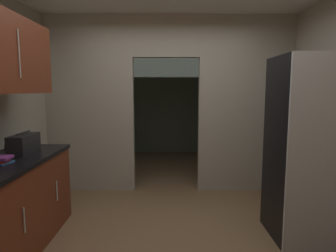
% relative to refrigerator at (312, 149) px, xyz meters
% --- Properties ---
extents(ground, '(20.00, 20.00, 0.00)m').
position_rel_refrigerator_xyz_m(ground, '(-1.46, -0.18, -0.94)').
color(ground, brown).
extents(kitchen_partition, '(3.70, 0.12, 2.64)m').
position_rel_refrigerator_xyz_m(kitchen_partition, '(-1.45, 1.47, 0.45)').
color(kitchen_partition, '#ADA899').
rests_on(kitchen_partition, ground).
extents(adjoining_room_shell, '(3.70, 2.82, 2.64)m').
position_rel_refrigerator_xyz_m(adjoining_room_shell, '(-1.46, 3.41, 0.38)').
color(adjoining_room_shell, gray).
rests_on(adjoining_room_shell, ground).
extents(refrigerator, '(0.76, 0.71, 1.88)m').
position_rel_refrigerator_xyz_m(refrigerator, '(0.00, 0.00, 0.00)').
color(refrigerator, black).
rests_on(refrigerator, ground).
extents(lower_cabinet_run, '(0.65, 1.61, 0.89)m').
position_rel_refrigerator_xyz_m(lower_cabinet_run, '(-2.98, -0.28, -0.49)').
color(lower_cabinet_run, maroon).
rests_on(lower_cabinet_run, ground).
extents(upper_cabinet_counterside, '(0.36, 1.45, 0.71)m').
position_rel_refrigerator_xyz_m(upper_cabinet_counterside, '(-2.98, -0.28, 0.93)').
color(upper_cabinet_counterside, maroon).
extents(boombox, '(0.18, 0.39, 0.23)m').
position_rel_refrigerator_xyz_m(boombox, '(-2.96, 0.00, 0.05)').
color(boombox, black).
rests_on(boombox, lower_cabinet_run).
extents(book_stack, '(0.14, 0.17, 0.07)m').
position_rel_refrigerator_xyz_m(book_stack, '(-2.94, -0.41, -0.01)').
color(book_stack, '#2D609E').
rests_on(book_stack, lower_cabinet_run).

